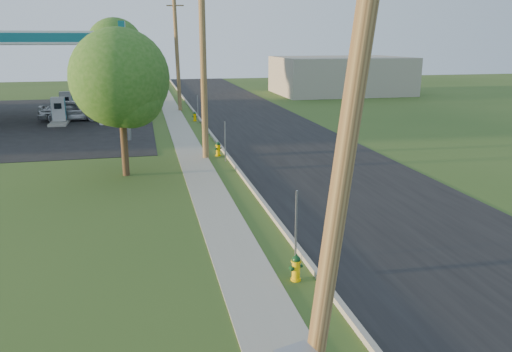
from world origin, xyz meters
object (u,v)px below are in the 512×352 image
Objects in this scene: price_pylon at (123,47)px; tree_lot at (116,48)px; tree_verge at (122,82)px; hydrant_near at (296,268)px; utility_pole_mid at (203,59)px; hydrant_far at (195,116)px; car_silver at (72,110)px; utility_pole_far at (177,53)px; utility_pole_near at (351,114)px; fuel_pump_se at (67,107)px; hydrant_mid at (218,149)px; fuel_pump_ne at (59,114)px.

price_pylon is 19.11m from tree_lot.
tree_verge is at bearing -87.27° from tree_lot.
utility_pole_mid is at bearing 92.11° from hydrant_near.
hydrant_far is (0.70, 12.01, -4.61)m from utility_pole_mid.
utility_pole_mid is 16.97m from car_silver.
tree_verge is at bearing -100.40° from utility_pole_far.
hydrant_far is 0.15× the size of car_silver.
hydrant_far is (0.70, 30.01, -4.46)m from utility_pole_near.
utility_pole_far is at bearing 72.67° from price_pylon.
hydrant_far is (9.60, -4.99, -0.37)m from fuel_pump_se.
hydrant_mid is (4.58, -5.22, -5.06)m from price_pylon.
price_pylon is 9.46m from hydrant_far.
hydrant_near is at bearing 82.80° from utility_pole_near.
utility_pole_near reaches higher than price_pylon.
fuel_pump_se reaches higher than hydrant_near.
hydrant_near is at bearing -160.22° from car_silver.
utility_pole_mid is at bearing 35.36° from tree_verge.
utility_pole_mid is 18.00m from utility_pole_far.
hydrant_far is (9.60, -0.99, -0.37)m from fuel_pump_ne.
fuel_pump_se is at bearing 17.79° from car_silver.
utility_pole_far reaches higher than fuel_pump_ne.
hydrant_far is (4.50, 14.71, -3.76)m from tree_verge.
utility_pole_near is at bearing -163.11° from car_silver.
fuel_pump_ne is at bearing 174.14° from hydrant_far.
tree_lot reaches higher than price_pylon.
fuel_pump_ne is 1.00× the size of fuel_pump_se.
price_pylon is at bearing -107.33° from utility_pole_far.
utility_pole_mid is 4.73m from tree_verge.
hydrant_near is 29.53m from car_silver.
tree_verge is at bearing -89.27° from price_pylon.
hydrant_far is at bearing -27.45° from fuel_pump_se.
tree_lot reaches higher than hydrant_mid.
hydrant_near is at bearing -89.08° from utility_pole_far.
fuel_pump_ne is at bearing 106.02° from utility_pole_near.
tree_verge is 8.28× the size of hydrant_mid.
utility_pole_far is 21.05m from tree_verge.
utility_pole_mid is at bearing -54.66° from price_pylon.
hydrant_far is (0.19, 25.96, 0.00)m from hydrant_near.
price_pylon is at bearing 90.73° from tree_verge.
utility_pole_near is 33.54m from car_silver.
utility_pole_far reaches higher than tree_lot.
tree_lot is at bearing 96.83° from utility_pole_near.
tree_verge is at bearing -71.98° from fuel_pump_ne.
fuel_pump_se is at bearing 104.27° from utility_pole_near.
fuel_pump_ne is (-8.90, 13.00, -4.23)m from utility_pole_mid.
utility_pole_far reaches higher than hydrant_far.
fuel_pump_ne is 15.93m from hydrant_mid.
utility_pole_mid is at bearing -158.07° from hydrant_mid.
fuel_pump_se is at bearing 106.92° from hydrant_near.
price_pylon is 8.59m from hydrant_mid.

